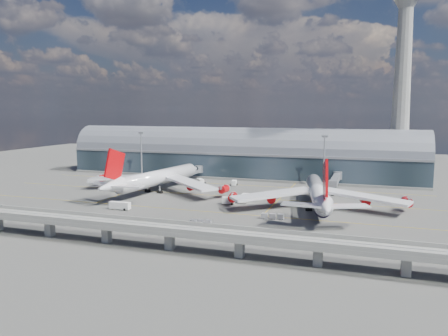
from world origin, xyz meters
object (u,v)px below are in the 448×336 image
(service_truck_4, at_px, (234,183))
(service_truck_5, at_px, (200,182))
(floodlight_mast_left, at_px, (141,154))
(airliner_right, at_px, (318,194))
(airliner_left, at_px, (156,178))
(floodlight_mast_right, at_px, (324,160))
(cargo_train_1, at_px, (134,221))
(service_truck_3, at_px, (244,198))
(cargo_train_0, at_px, (201,222))
(service_truck_2, at_px, (120,206))
(control_tower, at_px, (402,83))
(service_truck_1, at_px, (229,201))
(cargo_train_2, at_px, (273,216))

(service_truck_4, relative_size, service_truck_5, 0.79)
(floodlight_mast_left, distance_m, airliner_right, 113.90)
(airliner_left, bearing_deg, floodlight_mast_right, 34.28)
(airliner_left, distance_m, cargo_train_1, 56.78)
(airliner_left, relative_size, service_truck_3, 10.90)
(service_truck_5, xyz_separation_m, cargo_train_0, (29.40, -73.58, -0.60))
(service_truck_3, relative_size, cargo_train_0, 0.91)
(floodlight_mast_left, distance_m, service_truck_5, 42.39)
(service_truck_3, xyz_separation_m, cargo_train_0, (-3.84, -38.77, -0.83))
(airliner_right, xyz_separation_m, service_truck_2, (-71.90, -24.28, -4.42))
(control_tower, height_order, airliner_right, control_tower)
(airliner_left, xyz_separation_m, service_truck_3, (45.25, -8.96, -4.89))
(service_truck_1, distance_m, cargo_train_1, 44.11)
(service_truck_4, bearing_deg, service_truck_5, 178.65)
(floodlight_mast_left, relative_size, service_truck_5, 4.20)
(floodlight_mast_left, bearing_deg, service_truck_2, -66.87)
(floodlight_mast_right, height_order, service_truck_2, floodlight_mast_right)
(floodlight_mast_left, height_order, service_truck_1, floodlight_mast_left)
(floodlight_mast_left, xyz_separation_m, cargo_train_1, (46.61, -89.03, -12.77))
(cargo_train_0, height_order, cargo_train_1, cargo_train_0)
(control_tower, xyz_separation_m, service_truck_4, (-78.35, -35.67, -50.30))
(floodlight_mast_right, relative_size, airliner_right, 0.35)
(control_tower, distance_m, service_truck_4, 99.71)
(service_truck_3, relative_size, service_truck_4, 1.43)
(control_tower, bearing_deg, service_truck_2, -135.98)
(floodlight_mast_left, height_order, cargo_train_2, floodlight_mast_left)
(service_truck_4, height_order, cargo_train_0, service_truck_4)
(service_truck_2, distance_m, service_truck_4, 69.75)
(service_truck_5, height_order, cargo_train_1, service_truck_5)
(control_tower, relative_size, airliner_left, 1.36)
(airliner_right, bearing_deg, cargo_train_1, -154.86)
(service_truck_2, relative_size, service_truck_3, 1.20)
(control_tower, xyz_separation_m, service_truck_1, (-67.43, -78.22, -50.13))
(floodlight_mast_right, height_order, airliner_left, floodlight_mast_right)
(service_truck_3, bearing_deg, service_truck_1, -134.33)
(cargo_train_0, bearing_deg, control_tower, -20.07)
(floodlight_mast_left, distance_m, service_truck_4, 58.47)
(floodlight_mast_left, bearing_deg, service_truck_1, -36.62)
(airliner_left, bearing_deg, control_tower, 38.67)
(floodlight_mast_left, xyz_separation_m, cargo_train_0, (68.74, -83.65, -12.76))
(service_truck_3, bearing_deg, airliner_right, -7.44)
(floodlight_mast_left, relative_size, service_truck_3, 3.70)
(floodlight_mast_right, xyz_separation_m, cargo_train_2, (-10.38, -68.33, -12.67))
(service_truck_2, bearing_deg, service_truck_1, -60.01)
(cargo_train_2, bearing_deg, cargo_train_1, 121.37)
(floodlight_mast_left, xyz_separation_m, airliner_left, (27.34, -35.93, -7.04))
(service_truck_4, distance_m, cargo_train_1, 81.98)
(control_tower, height_order, service_truck_1, control_tower)
(service_truck_1, relative_size, cargo_train_0, 0.73)
(airliner_left, height_order, service_truck_4, airliner_left)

